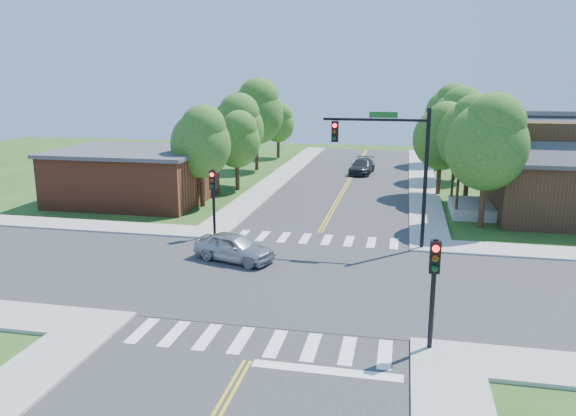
% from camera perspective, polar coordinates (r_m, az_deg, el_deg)
% --- Properties ---
extents(ground, '(100.00, 100.00, 0.00)m').
position_cam_1_polar(ground, '(24.91, 0.61, -7.24)').
color(ground, '#224816').
rests_on(ground, ground).
extents(road_ns, '(10.00, 90.00, 0.04)m').
position_cam_1_polar(road_ns, '(24.91, 0.61, -7.20)').
color(road_ns, '#2D2D30').
rests_on(road_ns, ground).
extents(road_ew, '(90.00, 10.00, 0.04)m').
position_cam_1_polar(road_ew, '(24.90, 0.61, -7.19)').
color(road_ew, '#2D2D30').
rests_on(road_ew, ground).
extents(intersection_patch, '(10.20, 10.20, 0.06)m').
position_cam_1_polar(intersection_patch, '(24.91, 0.61, -7.24)').
color(intersection_patch, '#2D2D30').
rests_on(intersection_patch, ground).
extents(sidewalk_nw, '(40.00, 40.00, 0.14)m').
position_cam_1_polar(sidewalk_nw, '(44.57, -15.61, 1.59)').
color(sidewalk_nw, '#9E9B93').
rests_on(sidewalk_nw, ground).
extents(crosswalk_north, '(8.85, 2.00, 0.01)m').
position_cam_1_polar(crosswalk_north, '(30.69, 2.86, -3.17)').
color(crosswalk_north, white).
rests_on(crosswalk_north, ground).
extents(crosswalk_south, '(8.85, 2.00, 0.01)m').
position_cam_1_polar(crosswalk_south, '(19.35, -3.05, -13.42)').
color(crosswalk_south, white).
rests_on(crosswalk_south, ground).
extents(centerline, '(0.30, 90.00, 0.01)m').
position_cam_1_polar(centerline, '(24.90, 0.61, -7.14)').
color(centerline, gold).
rests_on(centerline, ground).
extents(stop_bar, '(4.60, 0.45, 0.09)m').
position_cam_1_polar(stop_bar, '(17.73, 3.90, -16.28)').
color(stop_bar, white).
rests_on(stop_bar, ground).
extents(signal_mast_ne, '(5.30, 0.42, 7.20)m').
position_cam_1_polar(signal_mast_ne, '(28.75, 10.54, 5.30)').
color(signal_mast_ne, black).
rests_on(signal_mast_ne, ground).
extents(signal_pole_se, '(0.34, 0.42, 3.80)m').
position_cam_1_polar(signal_pole_se, '(18.34, 14.61, -6.51)').
color(signal_pole_se, black).
rests_on(signal_pole_se, ground).
extents(signal_pole_nw, '(0.34, 0.42, 3.80)m').
position_cam_1_polar(signal_pole_nw, '(30.81, -7.61, 1.81)').
color(signal_pole_nw, black).
rests_on(signal_pole_nw, ground).
extents(building_nw, '(10.40, 8.40, 3.73)m').
position_cam_1_polar(building_nw, '(41.22, -15.41, 3.25)').
color(building_nw, brown).
rests_on(building_nw, ground).
extents(tree_e_a, '(4.63, 4.40, 7.88)m').
position_cam_1_polar(tree_e_a, '(34.08, 19.73, 6.50)').
color(tree_e_a, '#382314').
rests_on(tree_e_a, ground).
extents(tree_e_b, '(4.47, 4.25, 7.60)m').
position_cam_1_polar(tree_e_b, '(40.85, 18.14, 7.37)').
color(tree_e_b, '#382314').
rests_on(tree_e_b, ground).
extents(tree_e_c, '(4.67, 4.43, 7.94)m').
position_cam_1_polar(tree_e_c, '(49.50, 16.94, 8.63)').
color(tree_e_c, '#382314').
rests_on(tree_e_c, ground).
extents(tree_e_d, '(4.76, 4.52, 8.09)m').
position_cam_1_polar(tree_e_d, '(58.27, 16.17, 9.41)').
color(tree_e_d, '#382314').
rests_on(tree_e_d, ground).
extents(tree_w_a, '(4.08, 3.87, 6.93)m').
position_cam_1_polar(tree_w_a, '(38.16, -8.78, 6.82)').
color(tree_w_a, '#382314').
rests_on(tree_w_a, ground).
extents(tree_w_b, '(4.39, 4.17, 7.46)m').
position_cam_1_polar(tree_w_b, '(45.11, -5.18, 8.35)').
color(tree_w_b, '#382314').
rests_on(tree_w_b, ground).
extents(tree_w_c, '(5.07, 4.81, 8.61)m').
position_cam_1_polar(tree_w_c, '(52.79, -3.18, 9.92)').
color(tree_w_c, '#382314').
rests_on(tree_w_c, ground).
extents(tree_w_d, '(3.47, 3.30, 5.90)m').
position_cam_1_polar(tree_w_d, '(61.04, -0.94, 8.72)').
color(tree_w_d, '#382314').
rests_on(tree_w_d, ground).
extents(tree_house, '(4.11, 3.90, 6.98)m').
position_cam_1_polar(tree_house, '(42.67, 15.44, 7.22)').
color(tree_house, '#382314').
rests_on(tree_house, ground).
extents(tree_bldg, '(3.66, 3.47, 6.21)m').
position_cam_1_polar(tree_bldg, '(43.50, -5.16, 7.08)').
color(tree_bldg, '#382314').
rests_on(tree_bldg, ground).
extents(car_silver, '(3.93, 4.95, 1.37)m').
position_cam_1_polar(car_silver, '(27.10, -5.50, -4.05)').
color(car_silver, '#B0B1B7').
rests_on(car_silver, ground).
extents(car_dgrey, '(2.70, 4.94, 1.34)m').
position_cam_1_polar(car_dgrey, '(51.56, 7.53, 4.18)').
color(car_dgrey, '#292B2E').
rests_on(car_dgrey, ground).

